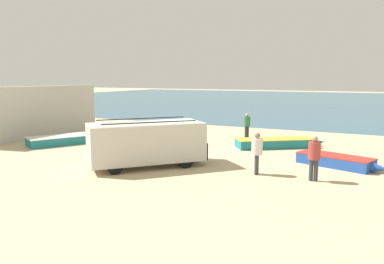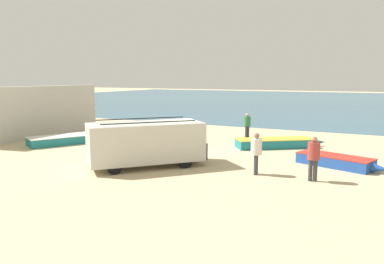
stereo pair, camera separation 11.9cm
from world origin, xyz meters
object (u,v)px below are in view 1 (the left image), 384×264
Objects in this scene: fishing_rowboat_3 at (175,129)px; fisherman_0 at (314,154)px; fishing_rowboat_1 at (65,140)px; fisherman_2 at (257,150)px; parked_van at (147,142)px; fishing_rowboat_2 at (277,143)px; fishing_rowboat_0 at (338,161)px; fisherman_1 at (247,123)px.

fisherman_0 is (11.28, -8.81, 0.80)m from fishing_rowboat_3.
fishing_rowboat_1 is 2.73× the size of fisherman_2.
parked_van is 7.43m from fisherman_0.
fisherman_2 is at bearing -37.73° from parked_van.
fishing_rowboat_1 is at bearing -120.29° from fishing_rowboat_3.
fishing_rowboat_2 is (12.20, 4.76, 0.00)m from fishing_rowboat_1.
fisherman_0 is 1.02× the size of fisherman_2.
fishing_rowboat_0 is 2.43× the size of fisherman_1.
fishing_rowboat_0 is 15.96m from fishing_rowboat_1.
fishing_rowboat_0 is 0.83× the size of fishing_rowboat_2.
parked_van is at bearing -81.22° from fishing_rowboat_1.
fisherman_0 reaches higher than fishing_rowboat_2.
fisherman_2 is (-2.35, -0.01, -0.02)m from fisherman_0.
fishing_rowboat_0 is 5.12m from fishing_rowboat_2.
fishing_rowboat_3 is at bearing 124.72° from fisherman_2.
fisherman_2 is at bearing -119.11° from fishing_rowboat_2.
fishing_rowboat_2 is 2.94× the size of fisherman_1.
fishing_rowboat_0 is 0.85× the size of fishing_rowboat_1.
fishing_rowboat_3 reaches higher than fishing_rowboat_2.
parked_van is 1.24× the size of fishing_rowboat_3.
fishing_rowboat_3 reaches higher than fishing_rowboat_0.
fisherman_1 reaches higher than fishing_rowboat_1.
fisherman_1 is (5.49, 0.24, 0.73)m from fishing_rowboat_3.
parked_van is 8.96m from fishing_rowboat_0.
fishing_rowboat_2 is 7.34m from fisherman_0.
fishing_rowboat_0 is 3.25m from fisherman_0.
parked_van reaches higher than fisherman_2.
parked_van is at bearing 116.04° from fisherman_1.
fishing_rowboat_3 is at bearing 45.36° from fisherman_0.
parked_van reaches higher than fishing_rowboat_0.
parked_van is 2.92× the size of fisherman_0.
fishing_rowboat_1 is at bearing 165.86° from fishing_rowboat_2.
fishing_rowboat_3 is 14.34m from fisherman_0.
fisherman_2 reaches higher than fisherman_1.
fisherman_0 reaches higher than fishing_rowboat_1.
fishing_rowboat_0 is 13.21m from fishing_rowboat_3.
fishing_rowboat_1 is at bearing 161.19° from fisherman_2.
fishing_rowboat_3 is at bearing -2.17° from fishing_rowboat_1.
fisherman_1 is 0.95× the size of fisherman_2.
fisherman_1 is at bearing 100.13° from fisherman_2.
fishing_rowboat_1 is at bearing 113.47° from parked_van.
fisherman_0 reaches higher than fishing_rowboat_0.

